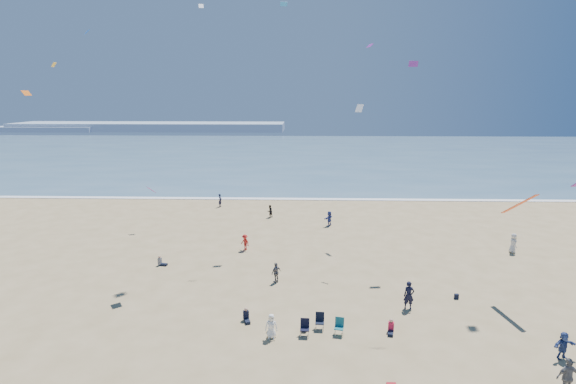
{
  "coord_description": "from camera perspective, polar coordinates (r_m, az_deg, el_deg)",
  "views": [
    {
      "loc": [
        2.71,
        -14.34,
        13.63
      ],
      "look_at": [
        2.0,
        8.0,
        8.88
      ],
      "focal_mm": 28.0,
      "sensor_mm": 36.0,
      "label": 1
    }
  ],
  "objects": [
    {
      "name": "headland_near",
      "position": [
        207.06,
        -28.15,
        7.1
      ],
      "size": [
        40.0,
        14.0,
        2.0
      ],
      "primitive_type": "cube",
      "color": "#7A8EA8",
      "rests_on": "ground"
    },
    {
      "name": "standing_flyers",
      "position": [
        32.57,
        7.34,
        -11.3
      ],
      "size": [
        29.77,
        47.98,
        1.87
      ],
      "color": "black",
      "rests_on": "ground"
    },
    {
      "name": "navy_bag",
      "position": [
        33.78,
        20.61,
        -12.3
      ],
      "size": [
        0.28,
        0.18,
        0.34
      ],
      "primitive_type": "cube",
      "color": "black",
      "rests_on": "ground"
    },
    {
      "name": "surf_line",
      "position": [
        60.94,
        -0.77,
        -0.89
      ],
      "size": [
        220.0,
        1.2,
        0.08
      ],
      "primitive_type": "cube",
      "color": "white",
      "rests_on": "ground"
    },
    {
      "name": "headland_far",
      "position": [
        195.09,
        -17.09,
        7.94
      ],
      "size": [
        110.0,
        20.0,
        3.2
      ],
      "primitive_type": "cube",
      "color": "#7A8EA8",
      "rests_on": "ground"
    },
    {
      "name": "white_tote",
      "position": [
        27.8,
        -2.18,
        -16.89
      ],
      "size": [
        0.35,
        0.2,
        0.4
      ],
      "primitive_type": "cube",
      "color": "silver",
      "rests_on": "ground"
    },
    {
      "name": "black_backpack",
      "position": [
        27.79,
        2.06,
        -16.93
      ],
      "size": [
        0.3,
        0.22,
        0.38
      ],
      "primitive_type": "cube",
      "color": "black",
      "rests_on": "ground"
    },
    {
      "name": "ocean",
      "position": [
        110.22,
        0.41,
        4.91
      ],
      "size": [
        220.0,
        100.0,
        0.06
      ],
      "primitive_type": "cube",
      "color": "#476B84",
      "rests_on": "ground"
    },
    {
      "name": "kites_aloft",
      "position": [
        28.88,
        14.34,
        14.37
      ],
      "size": [
        42.83,
        45.39,
        29.32
      ],
      "color": "red",
      "rests_on": "ground"
    },
    {
      "name": "seated_group",
      "position": [
        24.93,
        -2.25,
        -20.01
      ],
      "size": [
        17.83,
        25.52,
        0.84
      ],
      "color": "silver",
      "rests_on": "ground"
    },
    {
      "name": "chair_cluster",
      "position": [
        27.49,
        4.23,
        -16.57
      ],
      "size": [
        2.67,
        1.43,
        1.0
      ],
      "color": "black",
      "rests_on": "ground"
    }
  ]
}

